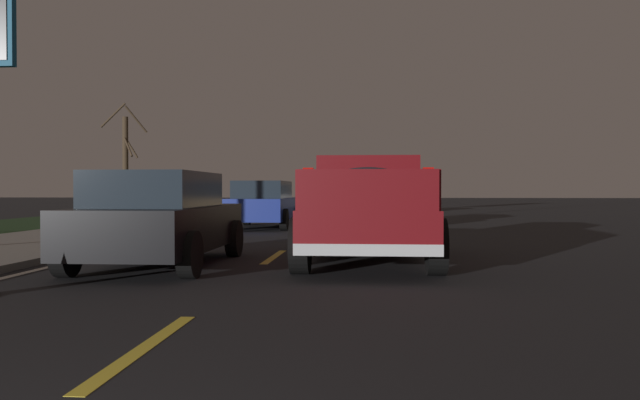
{
  "coord_description": "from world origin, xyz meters",
  "views": [
    {
      "loc": [
        -1.44,
        -1.78,
        1.25
      ],
      "look_at": [
        10.76,
        -0.82,
        1.06
      ],
      "focal_mm": 35.46,
      "sensor_mm": 36.0,
      "label": 1
    }
  ],
  "objects_px": {
    "sedan_tan": "(373,203)",
    "sedan_black": "(160,218)",
    "sedan_blue": "(264,204)",
    "bare_tree_far": "(126,161)",
    "pickup_truck": "(368,205)",
    "sedan_silver": "(373,198)"
  },
  "relations": [
    {
      "from": "sedan_tan",
      "to": "sedan_black",
      "type": "bearing_deg",
      "value": 163.65
    },
    {
      "from": "sedan_blue",
      "to": "bare_tree_far",
      "type": "distance_m",
      "value": 13.04
    },
    {
      "from": "pickup_truck",
      "to": "sedan_black",
      "type": "height_order",
      "value": "pickup_truck"
    },
    {
      "from": "pickup_truck",
      "to": "bare_tree_far",
      "type": "xyz_separation_m",
      "value": [
        19.15,
        11.99,
        1.69
      ]
    },
    {
      "from": "pickup_truck",
      "to": "sedan_black",
      "type": "relative_size",
      "value": 1.23
    },
    {
      "from": "sedan_blue",
      "to": "sedan_black",
      "type": "height_order",
      "value": "same"
    },
    {
      "from": "pickup_truck",
      "to": "sedan_silver",
      "type": "distance_m",
      "value": 23.22
    },
    {
      "from": "pickup_truck",
      "to": "sedan_tan",
      "type": "xyz_separation_m",
      "value": [
        11.03,
        -0.15,
        -0.2
      ]
    },
    {
      "from": "pickup_truck",
      "to": "sedan_silver",
      "type": "xyz_separation_m",
      "value": [
        23.22,
        -0.23,
        -0.2
      ]
    },
    {
      "from": "pickup_truck",
      "to": "sedan_black",
      "type": "distance_m",
      "value": 3.57
    },
    {
      "from": "sedan_silver",
      "to": "sedan_tan",
      "type": "xyz_separation_m",
      "value": [
        -12.19,
        0.09,
        0.0
      ]
    },
    {
      "from": "pickup_truck",
      "to": "bare_tree_far",
      "type": "height_order",
      "value": "bare_tree_far"
    },
    {
      "from": "pickup_truck",
      "to": "sedan_blue",
      "type": "height_order",
      "value": "pickup_truck"
    },
    {
      "from": "sedan_blue",
      "to": "bare_tree_far",
      "type": "height_order",
      "value": "bare_tree_far"
    },
    {
      "from": "sedan_blue",
      "to": "sedan_tan",
      "type": "relative_size",
      "value": 1.0
    },
    {
      "from": "sedan_silver",
      "to": "sedan_blue",
      "type": "distance_m",
      "value": 14.24
    },
    {
      "from": "sedan_blue",
      "to": "sedan_tan",
      "type": "height_order",
      "value": "same"
    },
    {
      "from": "sedan_black",
      "to": "bare_tree_far",
      "type": "height_order",
      "value": "bare_tree_far"
    },
    {
      "from": "pickup_truck",
      "to": "sedan_blue",
      "type": "distance_m",
      "value": 10.09
    },
    {
      "from": "pickup_truck",
      "to": "sedan_blue",
      "type": "bearing_deg",
      "value": 20.11
    },
    {
      "from": "sedan_blue",
      "to": "sedan_black",
      "type": "relative_size",
      "value": 1.0
    },
    {
      "from": "sedan_silver",
      "to": "sedan_tan",
      "type": "relative_size",
      "value": 1.01
    }
  ]
}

